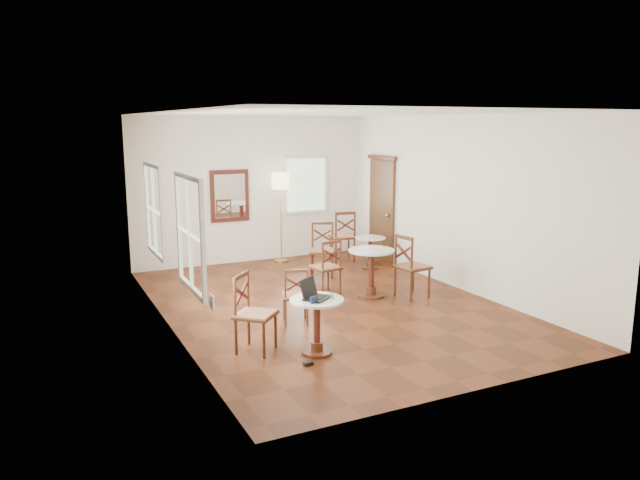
# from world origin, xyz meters

# --- Properties ---
(ground) EXTENTS (7.00, 7.00, 0.00)m
(ground) POSITION_xyz_m (0.00, 0.00, 0.00)
(ground) COLOR #51220D
(ground) RESTS_ON ground
(room_shell) EXTENTS (5.02, 7.02, 3.01)m
(room_shell) POSITION_xyz_m (-0.06, 0.27, 1.89)
(room_shell) COLOR white
(room_shell) RESTS_ON ground
(cafe_table_near) EXTENTS (0.67, 0.67, 0.71)m
(cafe_table_near) POSITION_xyz_m (-1.06, -1.78, 0.44)
(cafe_table_near) COLOR #4B2412
(cafe_table_near) RESTS_ON ground
(cafe_table_mid) EXTENTS (0.76, 0.76, 0.81)m
(cafe_table_mid) POSITION_xyz_m (0.84, 0.09, 0.50)
(cafe_table_mid) COLOR #4B2412
(cafe_table_mid) RESTS_ON ground
(cafe_table_back) EXTENTS (0.60, 0.60, 0.63)m
(cafe_table_back) POSITION_xyz_m (1.84, 1.82, 0.39)
(cafe_table_back) COLOR #4B2412
(cafe_table_back) RESTS_ON ground
(chair_near_a) EXTENTS (0.48, 0.48, 0.83)m
(chair_near_a) POSITION_xyz_m (-0.82, -0.59, 0.41)
(chair_near_a) COLOR #4B2412
(chair_near_a) RESTS_ON ground
(chair_near_b) EXTENTS (0.65, 0.65, 1.00)m
(chair_near_b) POSITION_xyz_m (-1.73, -1.35, 0.50)
(chair_near_b) COLOR #4B2412
(chair_near_b) RESTS_ON ground
(chair_mid_a) EXTENTS (0.49, 0.49, 0.95)m
(chair_mid_a) POSITION_xyz_m (0.24, 0.55, 0.47)
(chair_mid_a) COLOR #4B2412
(chair_mid_a) RESTS_ON ground
(chair_mid_b) EXTENTS (0.54, 0.54, 1.05)m
(chair_mid_b) POSITION_xyz_m (1.43, -0.21, 0.53)
(chair_mid_b) COLOR #4B2412
(chair_mid_b) RESTS_ON ground
(chair_back_a) EXTENTS (0.58, 0.58, 1.06)m
(chair_back_a) POSITION_xyz_m (1.67, 2.63, 0.53)
(chair_back_a) COLOR #4B2412
(chair_back_a) RESTS_ON ground
(chair_back_b) EXTENTS (0.63, 0.63, 1.01)m
(chair_back_b) POSITION_xyz_m (0.73, 1.71, 0.50)
(chair_back_b) COLOR #4B2412
(chair_back_b) RESTS_ON ground
(floor_lamp) EXTENTS (0.36, 0.36, 1.85)m
(floor_lamp) POSITION_xyz_m (0.49, 3.15, 1.57)
(floor_lamp) COLOR #BF8C3F
(floor_lamp) RESTS_ON ground
(laptop) EXTENTS (0.45, 0.43, 0.25)m
(laptop) POSITION_xyz_m (-1.08, -1.74, 0.77)
(laptop) COLOR black
(laptop) RESTS_ON cafe_table_near
(mouse) EXTENTS (0.09, 0.07, 0.03)m
(mouse) POSITION_xyz_m (-1.08, -1.88, 0.73)
(mouse) COLOR black
(mouse) RESTS_ON cafe_table_near
(navy_mug) EXTENTS (0.10, 0.07, 0.08)m
(navy_mug) POSITION_xyz_m (-1.18, -1.93, 0.75)
(navy_mug) COLOR #101736
(navy_mug) RESTS_ON cafe_table_near
(water_glass) EXTENTS (0.05, 0.05, 0.09)m
(water_glass) POSITION_xyz_m (-0.91, -1.91, 0.76)
(water_glass) COLOR white
(water_glass) RESTS_ON cafe_table_near
(power_adapter) EXTENTS (0.11, 0.07, 0.04)m
(power_adapter) POSITION_xyz_m (-1.31, -2.08, 0.02)
(power_adapter) COLOR black
(power_adapter) RESTS_ON ground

